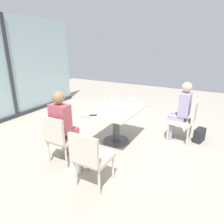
{
  "coord_description": "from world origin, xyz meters",
  "views": [
    {
      "loc": [
        -3.41,
        -1.76,
        1.98
      ],
      "look_at": [
        0.0,
        0.1,
        0.65
      ],
      "focal_mm": 32.16,
      "sensor_mm": 36.0,
      "label": 1
    }
  ],
  "objects_px": {
    "handbag_1": "(199,135)",
    "cell_phone_on_table": "(93,115)",
    "chair_far_left": "(60,136)",
    "person_far_left": "(63,123)",
    "wine_glass_4": "(129,99)",
    "handbag_2": "(77,161)",
    "wine_glass_0": "(133,97)",
    "wine_glass_3": "(112,96)",
    "chair_side_end": "(90,156)",
    "wine_glass_2": "(116,98)",
    "person_front_right": "(181,109)",
    "dining_table_main": "(116,118)",
    "coffee_cup": "(125,107)",
    "chair_front_right": "(186,119)",
    "handbag_0": "(91,156)",
    "wine_glass_5": "(123,106)",
    "wine_glass_1": "(105,99)"
  },
  "relations": [
    {
      "from": "wine_glass_3",
      "to": "handbag_1",
      "type": "relative_size",
      "value": 0.62
    },
    {
      "from": "dining_table_main",
      "to": "coffee_cup",
      "type": "xyz_separation_m",
      "value": [
        0.07,
        -0.16,
        0.23
      ]
    },
    {
      "from": "chair_far_left",
      "to": "wine_glass_4",
      "type": "height_order",
      "value": "wine_glass_4"
    },
    {
      "from": "wine_glass_2",
      "to": "cell_phone_on_table",
      "type": "xyz_separation_m",
      "value": [
        -0.89,
        0.02,
        -0.13
      ]
    },
    {
      "from": "chair_far_left",
      "to": "coffee_cup",
      "type": "height_order",
      "value": "chair_far_left"
    },
    {
      "from": "person_far_left",
      "to": "cell_phone_on_table",
      "type": "distance_m",
      "value": 0.56
    },
    {
      "from": "dining_table_main",
      "to": "coffee_cup",
      "type": "distance_m",
      "value": 0.29
    },
    {
      "from": "wine_glass_0",
      "to": "wine_glass_3",
      "type": "bearing_deg",
      "value": 102.79
    },
    {
      "from": "chair_far_left",
      "to": "wine_glass_4",
      "type": "bearing_deg",
      "value": -21.54
    },
    {
      "from": "wine_glass_1",
      "to": "handbag_2",
      "type": "distance_m",
      "value": 1.49
    },
    {
      "from": "wine_glass_5",
      "to": "person_far_left",
      "type": "bearing_deg",
      "value": 141.86
    },
    {
      "from": "cell_phone_on_table",
      "to": "handbag_2",
      "type": "height_order",
      "value": "cell_phone_on_table"
    },
    {
      "from": "wine_glass_2",
      "to": "person_front_right",
      "type": "bearing_deg",
      "value": -72.45
    },
    {
      "from": "person_far_left",
      "to": "wine_glass_4",
      "type": "height_order",
      "value": "person_far_left"
    },
    {
      "from": "dining_table_main",
      "to": "handbag_0",
      "type": "xyz_separation_m",
      "value": [
        -0.94,
        0.0,
        -0.4
      ]
    },
    {
      "from": "chair_front_right",
      "to": "wine_glass_4",
      "type": "xyz_separation_m",
      "value": [
        -0.38,
        1.13,
        0.37
      ]
    },
    {
      "from": "dining_table_main",
      "to": "wine_glass_4",
      "type": "xyz_separation_m",
      "value": [
        0.38,
        -0.11,
        0.32
      ]
    },
    {
      "from": "chair_far_left",
      "to": "handbag_2",
      "type": "xyz_separation_m",
      "value": [
        -0.02,
        -0.36,
        -0.36
      ]
    },
    {
      "from": "wine_glass_1",
      "to": "coffee_cup",
      "type": "relative_size",
      "value": 2.06
    },
    {
      "from": "chair_front_right",
      "to": "chair_side_end",
      "type": "relative_size",
      "value": 1.0
    },
    {
      "from": "chair_far_left",
      "to": "person_far_left",
      "type": "distance_m",
      "value": 0.23
    },
    {
      "from": "wine_glass_0",
      "to": "wine_glass_4",
      "type": "relative_size",
      "value": 1.0
    },
    {
      "from": "dining_table_main",
      "to": "wine_glass_4",
      "type": "height_order",
      "value": "wine_glass_4"
    },
    {
      "from": "person_far_left",
      "to": "coffee_cup",
      "type": "bearing_deg",
      "value": -30.76
    },
    {
      "from": "wine_glass_1",
      "to": "dining_table_main",
      "type": "bearing_deg",
      "value": -110.4
    },
    {
      "from": "chair_front_right",
      "to": "person_far_left",
      "type": "xyz_separation_m",
      "value": [
        -1.79,
        1.73,
        0.2
      ]
    },
    {
      "from": "wine_glass_4",
      "to": "handbag_0",
      "type": "bearing_deg",
      "value": 175.16
    },
    {
      "from": "handbag_0",
      "to": "chair_far_left",
      "type": "bearing_deg",
      "value": 113.4
    },
    {
      "from": "wine_glass_1",
      "to": "handbag_0",
      "type": "xyz_separation_m",
      "value": [
        -1.06,
        -0.34,
        -0.72
      ]
    },
    {
      "from": "chair_far_left",
      "to": "wine_glass_1",
      "type": "xyz_separation_m",
      "value": [
        1.26,
        -0.15,
        0.37
      ]
    },
    {
      "from": "dining_table_main",
      "to": "wine_glass_5",
      "type": "xyz_separation_m",
      "value": [
        -0.14,
        -0.2,
        0.32
      ]
    },
    {
      "from": "chair_side_end",
      "to": "person_far_left",
      "type": "distance_m",
      "value": 0.92
    },
    {
      "from": "wine_glass_3",
      "to": "coffee_cup",
      "type": "relative_size",
      "value": 2.06
    },
    {
      "from": "wine_glass_1",
      "to": "wine_glass_4",
      "type": "relative_size",
      "value": 1.0
    },
    {
      "from": "wine_glass_0",
      "to": "wine_glass_1",
      "type": "height_order",
      "value": "same"
    },
    {
      "from": "wine_glass_0",
      "to": "wine_glass_3",
      "type": "relative_size",
      "value": 1.0
    },
    {
      "from": "chair_front_right",
      "to": "wine_glass_3",
      "type": "xyz_separation_m",
      "value": [
        -0.32,
        1.58,
        0.37
      ]
    },
    {
      "from": "person_front_right",
      "to": "wine_glass_0",
      "type": "relative_size",
      "value": 6.81
    },
    {
      "from": "handbag_1",
      "to": "handbag_2",
      "type": "distance_m",
      "value": 2.63
    },
    {
      "from": "chair_far_left",
      "to": "handbag_2",
      "type": "height_order",
      "value": "chair_far_left"
    },
    {
      "from": "cell_phone_on_table",
      "to": "handbag_0",
      "type": "height_order",
      "value": "cell_phone_on_table"
    },
    {
      "from": "handbag_1",
      "to": "cell_phone_on_table",
      "type": "bearing_deg",
      "value": 142.75
    },
    {
      "from": "handbag_0",
      "to": "wine_glass_2",
      "type": "bearing_deg",
      "value": 8.99
    },
    {
      "from": "wine_glass_4",
      "to": "chair_far_left",
      "type": "bearing_deg",
      "value": 158.46
    },
    {
      "from": "chair_side_end",
      "to": "coffee_cup",
      "type": "distance_m",
      "value": 1.51
    },
    {
      "from": "chair_side_end",
      "to": "wine_glass_5",
      "type": "xyz_separation_m",
      "value": [
        1.27,
        0.12,
        0.37
      ]
    },
    {
      "from": "wine_glass_0",
      "to": "wine_glass_1",
      "type": "relative_size",
      "value": 1.0
    },
    {
      "from": "chair_far_left",
      "to": "handbag_1",
      "type": "height_order",
      "value": "chair_far_left"
    },
    {
      "from": "wine_glass_0",
      "to": "handbag_1",
      "type": "bearing_deg",
      "value": -77.22
    },
    {
      "from": "cell_phone_on_table",
      "to": "person_front_right",
      "type": "bearing_deg",
      "value": -73.39
    }
  ]
}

